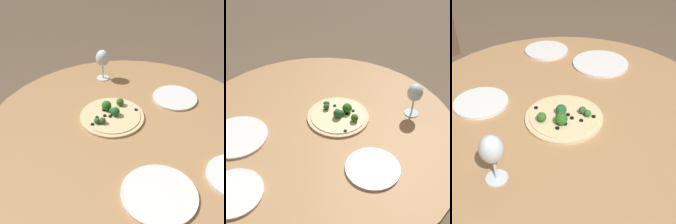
# 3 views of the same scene
# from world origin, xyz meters

# --- Properties ---
(ground_plane) EXTENTS (12.00, 12.00, 0.00)m
(ground_plane) POSITION_xyz_m (0.00, 0.00, 0.00)
(ground_plane) COLOR brown
(dining_table) EXTENTS (1.20, 1.20, 0.71)m
(dining_table) POSITION_xyz_m (0.00, 0.00, 0.65)
(dining_table) COLOR #A87A4C
(dining_table) RESTS_ON ground_plane
(pizza) EXTENTS (0.27, 0.27, 0.06)m
(pizza) POSITION_xyz_m (-0.07, 0.08, 0.72)
(pizza) COLOR #DBBC89
(pizza) RESTS_ON dining_table
(wine_glass) EXTENTS (0.07, 0.07, 0.16)m
(wine_glass) POSITION_xyz_m (-0.11, 0.41, 0.82)
(wine_glass) COLOR silver
(wine_glass) RESTS_ON dining_table
(plate_near) EXTENTS (0.25, 0.25, 0.01)m
(plate_near) POSITION_xyz_m (0.08, -0.33, 0.71)
(plate_near) COLOR silver
(plate_near) RESTS_ON dining_table
(plate_far) EXTENTS (0.20, 0.20, 0.01)m
(plate_far) POSITION_xyz_m (0.22, 0.22, 0.71)
(plate_far) COLOR silver
(plate_far) RESTS_ON dining_table
(plate_side) EXTENTS (0.21, 0.21, 0.01)m
(plate_side) POSITION_xyz_m (0.35, -0.26, 0.71)
(plate_side) COLOR silver
(plate_side) RESTS_ON dining_table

